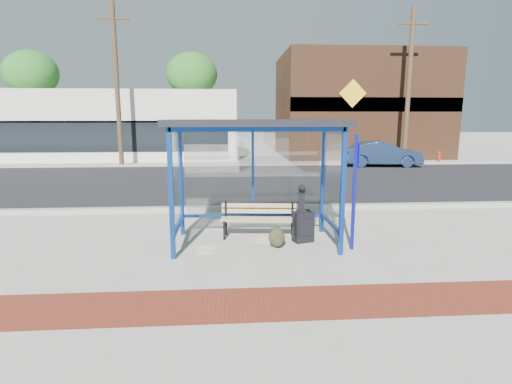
{
  "coord_description": "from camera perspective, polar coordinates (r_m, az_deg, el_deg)",
  "views": [
    {
      "loc": [
        -0.52,
        -7.55,
        2.45
      ],
      "look_at": [
        0.03,
        0.2,
        1.0
      ],
      "focal_mm": 28.0,
      "sensor_mm": 36.0,
      "label": 1
    }
  ],
  "objects": [
    {
      "name": "suitcase",
      "position": [
        8.03,
        6.78,
        -4.97
      ],
      "size": [
        0.44,
        0.35,
        0.67
      ],
      "rotation": [
        0.0,
        0.0,
        0.3
      ],
      "color": "black",
      "rests_on": "ground"
    },
    {
      "name": "ground",
      "position": [
        7.96,
        -0.1,
        -7.38
      ],
      "size": [
        120.0,
        120.0,
        0.0
      ],
      "primitive_type": "plane",
      "color": "#B2ADA0",
      "rests_on": "ground"
    },
    {
      "name": "curb_far",
      "position": [
        20.8,
        -2.58,
        3.93
      ],
      "size": [
        60.0,
        0.25,
        0.12
      ],
      "primitive_type": "cube",
      "color": "gray",
      "rests_on": "ground"
    },
    {
      "name": "guitar_bag",
      "position": [
        7.98,
        6.47,
        -4.4
      ],
      "size": [
        0.41,
        0.14,
        1.1
      ],
      "rotation": [
        0.0,
        0.0,
        -0.06
      ],
      "color": "black",
      "rests_on": "ground"
    },
    {
      "name": "storefront_white",
      "position": [
        26.91,
        -22.68,
        8.77
      ],
      "size": [
        18.0,
        6.04,
        4.0
      ],
      "color": "silver",
      "rests_on": "ground"
    },
    {
      "name": "parked_car",
      "position": [
        21.49,
        17.55,
        5.21
      ],
      "size": [
        3.98,
        1.75,
        1.27
      ],
      "primitive_type": "imported",
      "rotation": [
        0.0,
        0.0,
        1.46
      ],
      "color": "#1A2949",
      "rests_on": "ground"
    },
    {
      "name": "curb_near",
      "position": [
        10.73,
        -1.17,
        -2.32
      ],
      "size": [
        60.0,
        0.25,
        0.12
      ],
      "primitive_type": "cube",
      "color": "gray",
      "rests_on": "ground"
    },
    {
      "name": "tree_right",
      "position": [
        32.43,
        20.4,
        15.21
      ],
      "size": [
        3.6,
        3.6,
        7.03
      ],
      "color": "#4C3826",
      "rests_on": "ground"
    },
    {
      "name": "backpack",
      "position": [
        7.7,
        3.02,
        -6.61
      ],
      "size": [
        0.33,
        0.31,
        0.38
      ],
      "rotation": [
        0.0,
        0.0,
        0.07
      ],
      "color": "#282816",
      "rests_on": "ground"
    },
    {
      "name": "newspaper_a",
      "position": [
        7.6,
        -7.35,
        -8.32
      ],
      "size": [
        0.32,
        0.39,
        0.01
      ],
      "primitive_type": "cube",
      "rotation": [
        0.0,
        0.0,
        1.64
      ],
      "color": "white",
      "rests_on": "ground"
    },
    {
      "name": "sign_post",
      "position": [
        7.56,
        13.94,
        0.88
      ],
      "size": [
        0.11,
        0.27,
        2.17
      ],
      "rotation": [
        0.0,
        0.0,
        -0.17
      ],
      "color": "#0C128C",
      "rests_on": "ground"
    },
    {
      "name": "newspaper_c",
      "position": [
        8.16,
        1.21,
        -6.9
      ],
      "size": [
        0.43,
        0.47,
        0.01
      ],
      "primitive_type": "cube",
      "rotation": [
        0.0,
        0.0,
        1.16
      ],
      "color": "white",
      "rests_on": "ground"
    },
    {
      "name": "bench",
      "position": [
        8.28,
        0.41,
        -3.64
      ],
      "size": [
        1.6,
        0.53,
        0.74
      ],
      "rotation": [
        0.0,
        0.0,
        -0.1
      ],
      "color": "black",
      "rests_on": "ground"
    },
    {
      "name": "utility_pole_west",
      "position": [
        21.72,
        -19.26,
        14.34
      ],
      "size": [
        1.6,
        0.24,
        8.0
      ],
      "color": "#4C3826",
      "rests_on": "ground"
    },
    {
      "name": "fire_hydrant",
      "position": [
        24.07,
        24.67,
        4.6
      ],
      "size": [
        0.3,
        0.2,
        0.67
      ],
      "rotation": [
        0.0,
        0.0,
        0.43
      ],
      "color": "red",
      "rests_on": "ground"
    },
    {
      "name": "newspaper_b",
      "position": [
        7.77,
        -7.02,
        -7.87
      ],
      "size": [
        0.46,
        0.45,
        0.01
      ],
      "primitive_type": "cube",
      "rotation": [
        0.0,
        0.0,
        0.69
      ],
      "color": "white",
      "rests_on": "ground"
    },
    {
      "name": "street_asphalt",
      "position": [
        15.75,
        -2.1,
        1.59
      ],
      "size": [
        60.0,
        10.0,
        0.0
      ],
      "primitive_type": "cube",
      "color": "black",
      "rests_on": "ground"
    },
    {
      "name": "far_sidewalk",
      "position": [
        22.69,
        -2.71,
        4.34
      ],
      "size": [
        60.0,
        4.0,
        0.01
      ],
      "primitive_type": "cube",
      "color": "#B2ADA0",
      "rests_on": "ground"
    },
    {
      "name": "brick_paver_strip",
      "position": [
        5.55,
        1.8,
        -15.6
      ],
      "size": [
        60.0,
        1.0,
        0.01
      ],
      "primitive_type": "cube",
      "color": "maroon",
      "rests_on": "ground"
    },
    {
      "name": "tree_left",
      "position": [
        32.62,
        -29.44,
        14.5
      ],
      "size": [
        3.6,
        3.6,
        7.03
      ],
      "color": "#4C3826",
      "rests_on": "ground"
    },
    {
      "name": "utility_pole_east",
      "position": [
        23.07,
        20.99,
        13.98
      ],
      "size": [
        1.6,
        0.24,
        8.0
      ],
      "color": "#4C3826",
      "rests_on": "ground"
    },
    {
      "name": "tree_mid",
      "position": [
        29.81,
        -9.15,
        16.19
      ],
      "size": [
        3.6,
        3.6,
        7.03
      ],
      "color": "#4C3826",
      "rests_on": "ground"
    },
    {
      "name": "storefront_brown",
      "position": [
        27.41,
        14.38,
        11.78
      ],
      "size": [
        10.0,
        7.08,
        6.4
      ],
      "color": "#59331E",
      "rests_on": "ground"
    },
    {
      "name": "bus_shelter",
      "position": [
        7.65,
        -0.15,
        7.71
      ],
      "size": [
        3.3,
        1.8,
        2.42
      ],
      "color": "navy",
      "rests_on": "ground"
    }
  ]
}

